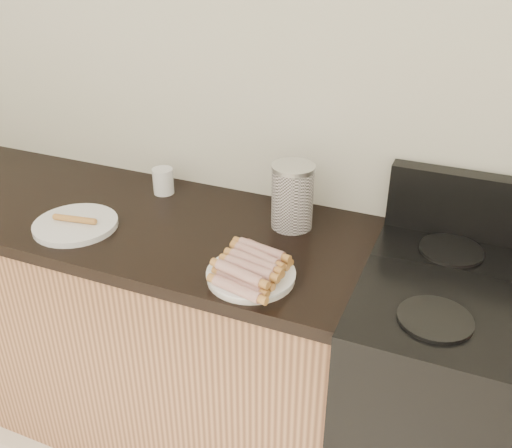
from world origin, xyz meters
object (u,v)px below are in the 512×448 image
at_px(canister, 293,196).
at_px(main_plate, 251,276).
at_px(side_plate, 76,225).
at_px(mug, 163,181).
at_px(stove, 479,424).

bearing_deg(canister, main_plate, -90.21).
bearing_deg(side_plate, canister, 23.77).
relative_size(main_plate, side_plate, 0.91).
relative_size(canister, mug, 2.28).
xyz_separation_m(stove, canister, (-0.65, 0.15, 0.55)).
bearing_deg(stove, mug, 169.86).
xyz_separation_m(stove, side_plate, (-1.27, -0.12, 0.45)).
height_order(main_plate, mug, mug).
bearing_deg(main_plate, side_plate, 175.64).
distance_m(stove, main_plate, 0.81).
relative_size(side_plate, mug, 2.89).
distance_m(canister, mug, 0.50).
distance_m(main_plate, mug, 0.62).
bearing_deg(canister, side_plate, -156.23).
bearing_deg(stove, canister, 166.64).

